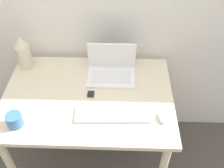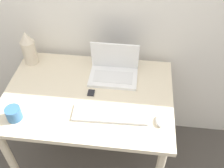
{
  "view_description": "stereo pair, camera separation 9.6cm",
  "coord_description": "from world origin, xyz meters",
  "px_view_note": "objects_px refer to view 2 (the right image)",
  "views": [
    {
      "loc": [
        0.19,
        -0.76,
        1.98
      ],
      "look_at": [
        0.15,
        0.38,
        0.88
      ],
      "focal_mm": 42.0,
      "sensor_mm": 36.0,
      "label": 1
    },
    {
      "loc": [
        0.29,
        -0.75,
        1.98
      ],
      "look_at": [
        0.15,
        0.38,
        0.88
      ],
      "focal_mm": 42.0,
      "sensor_mm": 36.0,
      "label": 2
    }
  ],
  "objects_px": {
    "vase": "(28,48)",
    "mug": "(14,114)",
    "mouse": "(160,120)",
    "mp3_player": "(91,93)",
    "laptop": "(114,70)",
    "keyboard": "(110,114)"
  },
  "relations": [
    {
      "from": "vase",
      "to": "mug",
      "type": "height_order",
      "value": "vase"
    },
    {
      "from": "mouse",
      "to": "mp3_player",
      "type": "height_order",
      "value": "mouse"
    },
    {
      "from": "vase",
      "to": "mug",
      "type": "distance_m",
      "value": 0.52
    },
    {
      "from": "laptop",
      "to": "keyboard",
      "type": "bearing_deg",
      "value": -86.74
    },
    {
      "from": "mouse",
      "to": "keyboard",
      "type": "bearing_deg",
      "value": 176.49
    },
    {
      "from": "keyboard",
      "to": "vase",
      "type": "relative_size",
      "value": 1.77
    },
    {
      "from": "mug",
      "to": "vase",
      "type": "bearing_deg",
      "value": 98.42
    },
    {
      "from": "keyboard",
      "to": "vase",
      "type": "height_order",
      "value": "vase"
    },
    {
      "from": "laptop",
      "to": "vase",
      "type": "bearing_deg",
      "value": 172.98
    },
    {
      "from": "keyboard",
      "to": "mp3_player",
      "type": "distance_m",
      "value": 0.22
    },
    {
      "from": "mp3_player",
      "to": "keyboard",
      "type": "bearing_deg",
      "value": -48.29
    },
    {
      "from": "mp3_player",
      "to": "vase",
      "type": "bearing_deg",
      "value": 151.29
    },
    {
      "from": "vase",
      "to": "mug",
      "type": "relative_size",
      "value": 2.83
    },
    {
      "from": "mp3_player",
      "to": "mug",
      "type": "distance_m",
      "value": 0.47
    },
    {
      "from": "keyboard",
      "to": "mug",
      "type": "distance_m",
      "value": 0.55
    },
    {
      "from": "laptop",
      "to": "mug",
      "type": "xyz_separation_m",
      "value": [
        -0.53,
        -0.44,
        -0.01
      ]
    },
    {
      "from": "keyboard",
      "to": "mouse",
      "type": "bearing_deg",
      "value": -3.51
    },
    {
      "from": "mouse",
      "to": "mug",
      "type": "distance_m",
      "value": 0.84
    },
    {
      "from": "mp3_player",
      "to": "laptop",
      "type": "bearing_deg",
      "value": 56.49
    },
    {
      "from": "laptop",
      "to": "mug",
      "type": "distance_m",
      "value": 0.68
    },
    {
      "from": "laptop",
      "to": "vase",
      "type": "relative_size",
      "value": 1.27
    },
    {
      "from": "laptop",
      "to": "mouse",
      "type": "xyz_separation_m",
      "value": [
        0.31,
        -0.37,
        -0.04
      ]
    }
  ]
}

